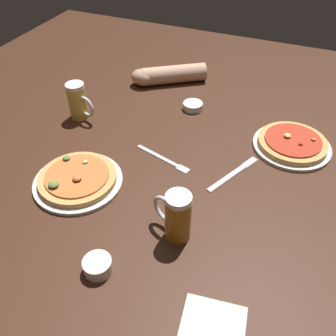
# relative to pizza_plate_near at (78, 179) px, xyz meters

# --- Properties ---
(ground_plane) EXTENTS (2.40, 2.40, 0.03)m
(ground_plane) POSITION_rel_pizza_plate_near_xyz_m (0.24, 0.16, -0.03)
(ground_plane) COLOR #3D2114
(pizza_plate_near) EXTENTS (0.28, 0.28, 0.05)m
(pizza_plate_near) POSITION_rel_pizza_plate_near_xyz_m (0.00, 0.00, 0.00)
(pizza_plate_near) COLOR silver
(pizza_plate_near) RESTS_ON ground_plane
(pizza_plate_far) EXTENTS (0.27, 0.27, 0.05)m
(pizza_plate_far) POSITION_rel_pizza_plate_near_xyz_m (0.59, 0.45, -0.00)
(pizza_plate_far) COLOR silver
(pizza_plate_far) RESTS_ON ground_plane
(beer_mug_dark) EXTENTS (0.12, 0.07, 0.15)m
(beer_mug_dark) POSITION_rel_pizza_plate_near_xyz_m (0.36, -0.07, 0.06)
(beer_mug_dark) COLOR #9E6619
(beer_mug_dark) RESTS_ON ground_plane
(beer_mug_amber) EXTENTS (0.12, 0.07, 0.14)m
(beer_mug_amber) POSITION_rel_pizza_plate_near_xyz_m (-0.20, 0.32, 0.05)
(beer_mug_amber) COLOR gold
(beer_mug_amber) RESTS_ON ground_plane
(ramekin_sauce) EXTENTS (0.07, 0.07, 0.04)m
(ramekin_sauce) POSITION_rel_pizza_plate_near_xyz_m (0.22, -0.25, 0.00)
(ramekin_sauce) COLOR silver
(ramekin_sauce) RESTS_ON ground_plane
(ramekin_butter) EXTENTS (0.08, 0.08, 0.03)m
(ramekin_butter) POSITION_rel_pizza_plate_near_xyz_m (0.19, 0.55, -0.00)
(ramekin_butter) COLOR white
(ramekin_butter) RESTS_ON ground_plane
(napkin_folded) EXTENTS (0.16, 0.13, 0.01)m
(napkin_folded) POSITION_rel_pizza_plate_near_xyz_m (0.53, -0.27, -0.01)
(napkin_folded) COLOR silver
(napkin_folded) RESTS_ON ground_plane
(fork_left) EXTENTS (0.22, 0.08, 0.01)m
(fork_left) POSITION_rel_pizza_plate_near_xyz_m (0.20, 0.21, -0.01)
(fork_left) COLOR silver
(fork_left) RESTS_ON ground_plane
(knife_right) EXTENTS (0.12, 0.22, 0.01)m
(knife_right) POSITION_rel_pizza_plate_near_xyz_m (0.44, 0.23, -0.01)
(knife_right) COLOR silver
(knife_right) RESTS_ON ground_plane
(diner_arm) EXTENTS (0.31, 0.23, 0.08)m
(diner_arm) POSITION_rel_pizza_plate_near_xyz_m (0.00, 0.71, 0.02)
(diner_arm) COLOR tan
(diner_arm) RESTS_ON ground_plane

